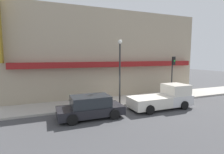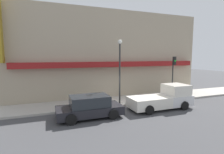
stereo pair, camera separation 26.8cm
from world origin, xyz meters
name	(u,v)px [view 1 (the left image)]	position (x,y,z in m)	size (l,w,h in m)	color
ground_plane	(128,106)	(0.00, 0.00, 0.00)	(80.00, 80.00, 0.00)	#424244
sidewalk	(120,101)	(0.00, 1.60, 0.08)	(36.00, 3.20, 0.16)	#ADA89E
building	(108,55)	(-0.02, 4.68, 4.33)	(19.80, 3.80, 8.91)	tan
pickup_truck	(164,98)	(2.49, -1.52, 0.81)	(5.12, 2.16, 1.87)	silver
parked_car	(91,107)	(-3.58, -1.52, 0.73)	(4.43, 2.11, 1.51)	black
fire_hydrant	(79,104)	(-4.00, 0.36, 0.48)	(0.18, 0.18, 0.63)	#196633
street_lamp	(120,64)	(-0.45, 0.61, 3.53)	(0.36, 0.36, 5.36)	#2D2D2D
traffic_light	(173,70)	(5.20, 0.71, 2.88)	(0.28, 0.42, 3.97)	#2D2D2D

